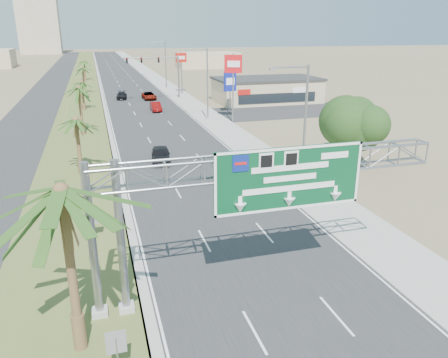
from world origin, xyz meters
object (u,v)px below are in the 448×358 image
object	(u,v)px
car_right_lane	(149,96)
pole_sign_red_far	(181,61)
palm_near	(61,192)
car_left_lane	(161,155)
pole_sign_blue	(230,83)
sign_gantry	(254,178)
car_far	(122,95)
pole_sign_red_near	(233,68)
store_building	(267,91)
signal_mast	(167,74)
car_mid_lane	(156,107)

from	to	relation	value
car_right_lane	pole_sign_red_far	world-z (taller)	pole_sign_red_far
palm_near	car_left_lane	bearing A→B (deg)	74.34
pole_sign_blue	pole_sign_red_far	distance (m)	23.34
car_right_lane	pole_sign_blue	xyz separation A→B (m)	(10.26, -17.81, 4.06)
palm_near	sign_gantry	bearing A→B (deg)	13.32
car_right_lane	pole_sign_blue	bearing A→B (deg)	-62.76
car_right_lane	car_far	distance (m)	5.26
pole_sign_red_near	car_right_lane	bearing A→B (deg)	109.74
palm_near	store_building	distance (m)	66.04
store_building	pole_sign_red_far	size ratio (longest dim) A/B	2.19
sign_gantry	signal_mast	size ratio (longest dim) A/B	1.63
signal_mast	pole_sign_red_near	xyz separation A→B (m)	(5.53, -21.67, 2.57)
signal_mast	car_mid_lane	distance (m)	11.36
car_far	sign_gantry	bearing A→B (deg)	-82.48
car_right_lane	pole_sign_red_far	size ratio (longest dim) A/B	0.59
sign_gantry	palm_near	xyz separation A→B (m)	(-8.14, -1.93, 0.87)
sign_gantry	signal_mast	distance (m)	62.37
store_building	pole_sign_blue	xyz separation A→B (m)	(-9.74, -9.26, 2.73)
car_right_lane	sign_gantry	bearing A→B (deg)	-95.41
car_right_lane	pole_sign_red_near	xyz separation A→B (m)	(8.70, -24.25, 6.75)
car_right_lane	pole_sign_red_far	distance (m)	10.73
signal_mast	car_right_lane	bearing A→B (deg)	140.88
palm_near	pole_sign_blue	size ratio (longest dim) A/B	1.26
store_building	pole_sign_red_far	world-z (taller)	pole_sign_red_far
pole_sign_red_near	pole_sign_red_far	world-z (taller)	pole_sign_red_near
palm_near	car_mid_lane	bearing A→B (deg)	78.80
car_right_lane	car_far	world-z (taller)	car_right_lane
pole_sign_red_far	store_building	bearing A→B (deg)	-47.47
sign_gantry	car_mid_lane	xyz separation A→B (m)	(2.56, 52.13, -5.35)
signal_mast	car_left_lane	distance (m)	39.21
pole_sign_blue	pole_sign_red_far	size ratio (longest dim) A/B	0.81
sign_gantry	car_right_lane	distance (m)	64.92
car_left_lane	car_mid_lane	size ratio (longest dim) A/B	1.04
sign_gantry	pole_sign_red_near	size ratio (longest dim) A/B	1.78
car_mid_lane	car_right_lane	xyz separation A→B (m)	(0.50, 12.50, -0.04)
signal_mast	palm_near	bearing A→B (deg)	-102.66
pole_sign_blue	pole_sign_red_far	bearing A→B (deg)	97.26
car_mid_lane	pole_sign_red_far	size ratio (longest dim) A/B	0.52
store_building	pole_sign_blue	size ratio (longest dim) A/B	2.71
car_right_lane	pole_sign_red_near	size ratio (longest dim) A/B	0.51
sign_gantry	car_left_lane	world-z (taller)	sign_gantry
pole_sign_red_near	pole_sign_red_far	size ratio (longest dim) A/B	1.14
car_mid_lane	pole_sign_red_near	bearing A→B (deg)	-51.70
car_left_lane	pole_sign_red_near	xyz separation A→B (m)	(12.71, 16.66, 6.65)
palm_near	car_left_lane	distance (m)	27.34
car_left_lane	pole_sign_blue	world-z (taller)	pole_sign_blue
car_far	signal_mast	bearing A→B (deg)	-24.03
car_left_lane	pole_sign_red_near	bearing A→B (deg)	59.35
car_mid_lane	pole_sign_red_far	xyz separation A→B (m)	(7.82, 17.77, 5.78)
car_left_lane	pole_sign_blue	size ratio (longest dim) A/B	0.67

